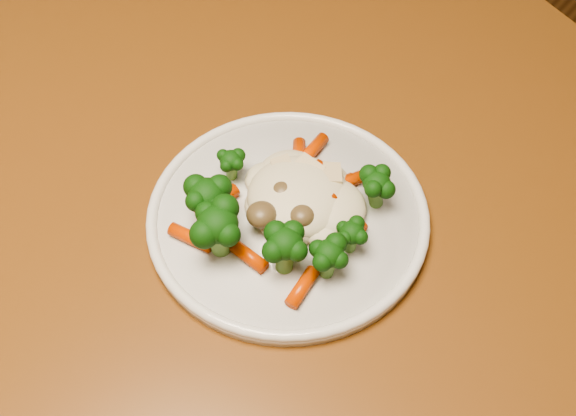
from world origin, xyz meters
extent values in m
plane|color=brown|center=(0.00, 0.00, 0.00)|extent=(3.00, 3.00, 0.00)
cube|color=brown|center=(0.08, -0.21, 0.73)|extent=(1.52, 1.27, 0.04)
cube|color=brown|center=(-0.35, 0.34, 0.35)|extent=(0.08, 0.08, 0.71)
cylinder|color=white|center=(0.16, -0.23, 0.76)|extent=(0.25, 0.25, 0.01)
ellipsoid|color=beige|center=(0.16, -0.21, 0.78)|extent=(0.11, 0.10, 0.04)
ellipsoid|color=black|center=(0.11, -0.28, 0.78)|extent=(0.05, 0.05, 0.05)
ellipsoid|color=black|center=(0.14, -0.30, 0.79)|extent=(0.06, 0.06, 0.05)
ellipsoid|color=black|center=(0.19, -0.27, 0.78)|extent=(0.05, 0.05, 0.04)
ellipsoid|color=black|center=(0.22, -0.26, 0.78)|extent=(0.04, 0.04, 0.04)
ellipsoid|color=black|center=(0.22, -0.23, 0.78)|extent=(0.03, 0.03, 0.03)
ellipsoid|color=black|center=(0.21, -0.17, 0.78)|extent=(0.04, 0.04, 0.04)
ellipsoid|color=black|center=(0.09, -0.23, 0.78)|extent=(0.03, 0.03, 0.03)
cylinder|color=#E44605|center=(0.13, -0.17, 0.77)|extent=(0.02, 0.05, 0.01)
cylinder|color=#E44605|center=(0.17, -0.18, 0.77)|extent=(0.02, 0.04, 0.01)
cylinder|color=#E44605|center=(0.20, -0.20, 0.77)|extent=(0.04, 0.03, 0.01)
cylinder|color=#E44605|center=(0.10, -0.26, 0.77)|extent=(0.02, 0.04, 0.01)
cylinder|color=#E44605|center=(0.11, -0.30, 0.77)|extent=(0.04, 0.02, 0.01)
cylinder|color=#E44605|center=(0.16, -0.29, 0.77)|extent=(0.04, 0.01, 0.01)
cylinder|color=#E44605|center=(0.21, -0.28, 0.77)|extent=(0.02, 0.04, 0.01)
cylinder|color=#E44605|center=(0.18, -0.22, 0.78)|extent=(0.02, 0.04, 0.01)
cylinder|color=#E44605|center=(0.15, -0.20, 0.78)|extent=(0.02, 0.05, 0.01)
cylinder|color=#E44605|center=(0.13, -0.18, 0.77)|extent=(0.04, 0.05, 0.01)
cylinder|color=#E44605|center=(0.17, -0.18, 0.77)|extent=(0.03, 0.04, 0.01)
ellipsoid|color=brown|center=(0.16, -0.22, 0.78)|extent=(0.02, 0.02, 0.02)
ellipsoid|color=brown|center=(0.18, -0.24, 0.78)|extent=(0.02, 0.02, 0.02)
ellipsoid|color=brown|center=(0.15, -0.23, 0.78)|extent=(0.02, 0.02, 0.02)
ellipsoid|color=brown|center=(0.15, -0.26, 0.78)|extent=(0.03, 0.03, 0.02)
cube|color=beige|center=(0.15, -0.19, 0.78)|extent=(0.03, 0.02, 0.01)
cube|color=beige|center=(0.17, -0.18, 0.78)|extent=(0.03, 0.03, 0.01)
cube|color=beige|center=(0.12, -0.20, 0.78)|extent=(0.02, 0.02, 0.01)
camera|label=1|loc=(0.40, -0.53, 1.27)|focal=45.00mm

